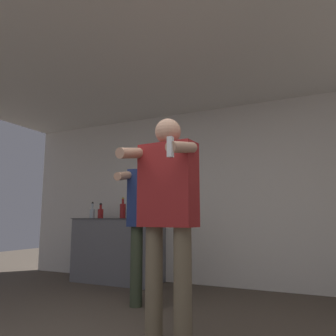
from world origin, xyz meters
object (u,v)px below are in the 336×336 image
Objects in this scene: bottle_green_wine at (137,211)px; bottle_amber_bourbon at (151,210)px; bottle_dark_rum at (123,210)px; bottle_short_whiskey at (92,213)px; person_woman_foreground at (167,208)px; person_man_side at (145,214)px; bottle_brown_liquor at (101,213)px.

bottle_green_wine is 0.91× the size of bottle_amber_bourbon.
bottle_dark_rum reaches higher than bottle_short_whiskey.
person_woman_foreground is 1.12m from person_man_side.
person_man_side is (-0.69, 0.89, -0.03)m from person_woman_foreground.
bottle_amber_bourbon is 0.18× the size of person_woman_foreground.
person_woman_foreground is (1.19, -1.97, -0.04)m from bottle_amber_bourbon.
bottle_green_wine is 2.44m from person_woman_foreground.
bottle_amber_bourbon is (1.06, 0.00, 0.03)m from bottle_short_whiskey.
bottle_short_whiskey is at bearing -180.00° from bottle_brown_liquor.
bottle_green_wine is at bearing -180.00° from bottle_amber_bourbon.
bottle_green_wine is (0.83, 0.00, 0.02)m from bottle_short_whiskey.
bottle_amber_bourbon is 1.20m from person_man_side.
bottle_brown_liquor is (-0.66, 0.00, -0.02)m from bottle_green_wine.
person_man_side is at bearing -47.42° from bottle_dark_rum.
person_woman_foreground is at bearing -43.24° from bottle_brown_liquor.
bottle_green_wine reaches higher than bottle_short_whiskey.
bottle_green_wine is 1.32m from person_man_side.
person_woman_foreground is 1.02× the size of person_man_side.
bottle_dark_rum is 0.19× the size of person_man_side.
person_woman_foreground reaches higher than bottle_dark_rum.
bottle_short_whiskey is 0.15× the size of person_woman_foreground.
bottle_amber_bourbon reaches higher than bottle_short_whiskey.
bottle_dark_rum is 1.14× the size of bottle_green_wine.
bottle_short_whiskey is 0.83m from bottle_green_wine.
bottle_short_whiskey is at bearing 145.40° from person_man_side.
bottle_green_wine reaches higher than bottle_brown_liquor.
person_man_side is (1.41, -1.08, -0.05)m from bottle_brown_liquor.
person_man_side is at bearing -34.60° from bottle_short_whiskey.
bottle_green_wine is (0.25, -0.00, -0.02)m from bottle_dark_rum.
bottle_amber_bourbon reaches higher than bottle_green_wine.
person_woman_foreground is (2.26, -1.97, -0.01)m from bottle_short_whiskey.
bottle_green_wine is 0.16× the size of person_woman_foreground.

